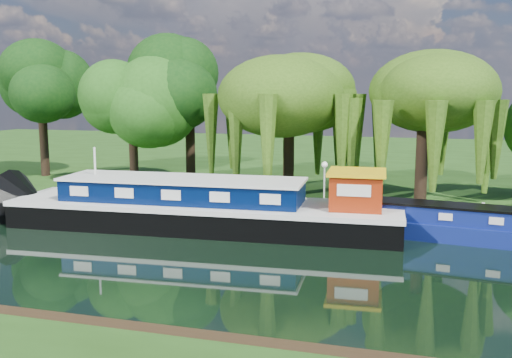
% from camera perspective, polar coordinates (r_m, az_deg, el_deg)
% --- Properties ---
extents(ground, '(120.00, 120.00, 0.00)m').
position_cam_1_polar(ground, '(23.98, 1.58, -8.44)').
color(ground, black).
extents(far_bank, '(120.00, 52.00, 0.45)m').
position_cam_1_polar(far_bank, '(56.89, 10.05, 1.83)').
color(far_bank, '#1E4011').
rests_on(far_bank, ground).
extents(dutch_barge, '(20.49, 5.68, 4.28)m').
position_cam_1_polar(dutch_barge, '(29.70, -4.99, -2.94)').
color(dutch_barge, black).
rests_on(dutch_barge, ground).
extents(narrowboat, '(12.74, 3.67, 1.83)m').
position_cam_1_polar(narrowboat, '(29.23, 16.36, -4.29)').
color(narrowboat, navy).
rests_on(narrowboat, ground).
extents(red_dinghy, '(3.08, 2.50, 0.56)m').
position_cam_1_polar(red_dinghy, '(32.18, -8.67, -4.01)').
color(red_dinghy, maroon).
rests_on(red_dinghy, ground).
extents(willow_left, '(7.06, 7.06, 8.46)m').
position_cam_1_polar(willow_left, '(36.12, 3.33, 8.05)').
color(willow_left, black).
rests_on(willow_left, far_bank).
extents(willow_right, '(6.66, 6.66, 8.11)m').
position_cam_1_polar(willow_right, '(33.91, 16.48, 7.25)').
color(willow_right, black).
rests_on(willow_right, far_bank).
extents(tree_far_left, '(5.39, 5.39, 8.68)m').
position_cam_1_polar(tree_far_left, '(39.71, -12.31, 7.65)').
color(tree_far_left, black).
rests_on(tree_far_left, far_bank).
extents(tree_far_back, '(5.62, 5.62, 9.45)m').
position_cam_1_polar(tree_far_back, '(47.31, -20.71, 8.24)').
color(tree_far_back, black).
rests_on(tree_far_back, far_bank).
extents(tree_far_mid, '(5.89, 5.89, 9.63)m').
position_cam_1_polar(tree_far_mid, '(40.76, -6.68, 8.79)').
color(tree_far_mid, black).
rests_on(tree_far_mid, far_bank).
extents(lamppost, '(0.36, 0.36, 2.56)m').
position_cam_1_polar(lamppost, '(33.42, 6.87, 0.74)').
color(lamppost, silver).
rests_on(lamppost, far_bank).
extents(mooring_posts, '(19.16, 0.16, 1.00)m').
position_cam_1_polar(mooring_posts, '(31.80, 4.45, -2.33)').
color(mooring_posts, silver).
rests_on(mooring_posts, far_bank).
extents(reeds_near, '(33.70, 1.50, 1.10)m').
position_cam_1_polar(reeds_near, '(16.09, 19.66, -15.90)').
color(reeds_near, '#255717').
rests_on(reeds_near, ground).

